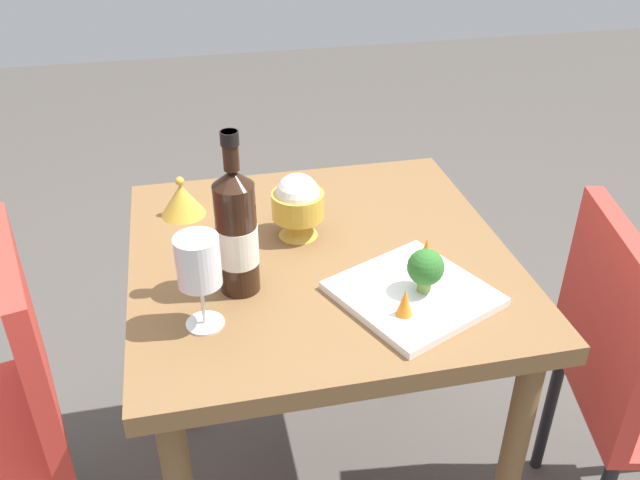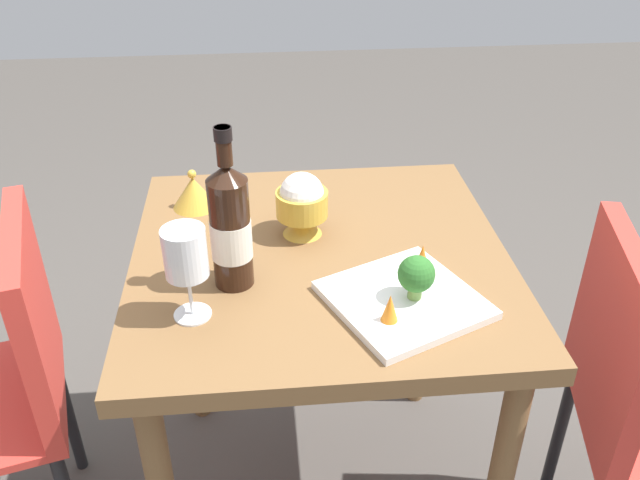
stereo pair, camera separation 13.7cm
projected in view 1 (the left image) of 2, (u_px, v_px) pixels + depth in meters
dining_table at (320, 295)px, 1.45m from camera, size 0.77×0.77×0.76m
chair_near_window at (629, 363)px, 1.44m from camera, size 0.48×0.48×0.85m
chair_by_wall at (1, 394)px, 1.36m from camera, size 0.49×0.49×0.85m
wine_bottle at (237, 231)px, 1.22m from camera, size 0.08×0.08×0.32m
wine_glass at (198, 264)px, 1.12m from camera, size 0.08×0.08×0.18m
rice_bowl at (298, 204)px, 1.41m from camera, size 0.11×0.11×0.14m
rice_bowl_lid at (182, 199)px, 1.50m from camera, size 0.10×0.10×0.09m
serving_plate at (413, 294)px, 1.25m from camera, size 0.33×0.33×0.02m
broccoli_floret at (426, 268)px, 1.22m from camera, size 0.07×0.07×0.09m
carrot_garnish_left at (405, 302)px, 1.18m from camera, size 0.03×0.03×0.05m
carrot_garnish_right at (426, 254)px, 1.29m from camera, size 0.04×0.04×0.07m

